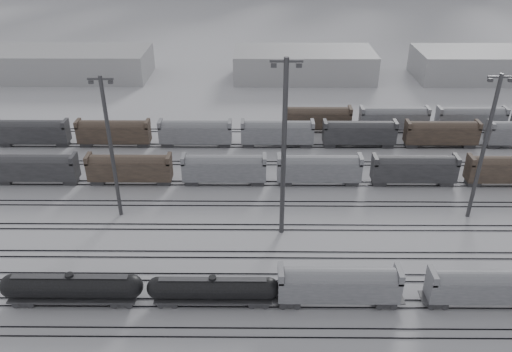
{
  "coord_description": "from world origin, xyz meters",
  "views": [
    {
      "loc": [
        -2.72,
        -46.93,
        44.82
      ],
      "look_at": [
        -3.27,
        27.58,
        4.0
      ],
      "focal_mm": 35.0,
      "sensor_mm": 36.0,
      "label": 1
    }
  ],
  "objects_px": {
    "hopper_car_a": "(339,284)",
    "hopper_car_b": "(486,285)",
    "tank_car_b": "(213,289)",
    "light_mast_c": "(284,147)",
    "tank_car_a": "(72,287)"
  },
  "relations": [
    {
      "from": "tank_car_a",
      "to": "tank_car_b",
      "type": "distance_m",
      "value": 17.72
    },
    {
      "from": "tank_car_b",
      "to": "hopper_car_b",
      "type": "relative_size",
      "value": 1.15
    },
    {
      "from": "tank_car_a",
      "to": "hopper_car_b",
      "type": "relative_size",
      "value": 1.25
    },
    {
      "from": "hopper_car_b",
      "to": "light_mast_c",
      "type": "height_order",
      "value": "light_mast_c"
    },
    {
      "from": "hopper_car_b",
      "to": "hopper_car_a",
      "type": "bearing_deg",
      "value": 180.0
    },
    {
      "from": "light_mast_c",
      "to": "tank_car_a",
      "type": "bearing_deg",
      "value": -149.46
    },
    {
      "from": "hopper_car_a",
      "to": "tank_car_a",
      "type": "bearing_deg",
      "value": 180.0
    },
    {
      "from": "tank_car_b",
      "to": "light_mast_c",
      "type": "relative_size",
      "value": 0.61
    },
    {
      "from": "light_mast_c",
      "to": "hopper_car_b",
      "type": "bearing_deg",
      "value": -32.71
    },
    {
      "from": "tank_car_a",
      "to": "tank_car_b",
      "type": "height_order",
      "value": "tank_car_a"
    },
    {
      "from": "hopper_car_a",
      "to": "hopper_car_b",
      "type": "relative_size",
      "value": 1.06
    },
    {
      "from": "tank_car_b",
      "to": "hopper_car_b",
      "type": "height_order",
      "value": "hopper_car_b"
    },
    {
      "from": "tank_car_a",
      "to": "hopper_car_a",
      "type": "distance_m",
      "value": 33.43
    },
    {
      "from": "tank_car_b",
      "to": "light_mast_c",
      "type": "height_order",
      "value": "light_mast_c"
    },
    {
      "from": "hopper_car_b",
      "to": "light_mast_c",
      "type": "xyz_separation_m",
      "value": [
        -24.75,
        15.9,
        11.36
      ]
    }
  ]
}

